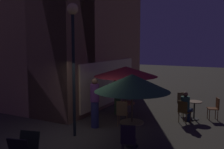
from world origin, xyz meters
name	(u,v)px	position (x,y,z in m)	size (l,w,h in m)	color
ground_plane	(80,140)	(0.00, 0.00, 0.00)	(60.00, 60.00, 0.00)	#3C372D
cafe_building	(52,19)	(3.45, 3.96, 4.36)	(7.52, 8.43, 8.72)	#A67755
street_lamp_near_corner	(73,39)	(0.27, 0.39, 3.29)	(0.37, 0.37, 4.44)	black
cafe_table_0	(132,128)	(0.33, -1.70, 0.56)	(0.73, 0.73, 0.78)	black
cafe_table_1	(126,107)	(2.69, -0.42, 0.55)	(0.75, 0.75, 0.75)	black
cafe_table_2	(194,107)	(4.18, -2.88, 0.50)	(0.61, 0.61, 0.76)	black
patio_umbrella_0	(132,83)	(0.33, -1.70, 1.97)	(2.29, 2.29, 2.24)	black
patio_umbrella_1	(126,72)	(2.69, -0.42, 2.03)	(2.56, 2.56, 2.23)	black
cafe_chair_0	(128,138)	(-0.47, -1.94, 0.56)	(0.50, 0.50, 0.95)	black
cafe_chair_1	(122,112)	(1.91, -0.64, 0.59)	(0.50, 0.50, 0.99)	brown
cafe_chair_2	(184,110)	(3.43, -2.61, 0.53)	(0.52, 0.52, 0.90)	brown
cafe_chair_3	(215,107)	(4.48, -3.66, 0.56)	(0.52, 0.52, 0.92)	#5C2D15
cafe_chair_4	(182,101)	(4.80, -2.25, 0.58)	(0.55, 0.55, 0.96)	brown
patron_seated_0	(186,105)	(3.56, -2.66, 0.71)	(0.54, 0.45, 1.25)	#212C49
patron_standing_1	(95,103)	(1.36, 0.24, 0.95)	(0.34, 0.34, 1.87)	#26274F
patron_standing_2	(128,92)	(4.04, 0.06, 0.91)	(0.36, 0.36, 1.80)	#716554
patron_standing_3	(118,94)	(3.43, 0.31, 0.93)	(0.34, 0.34, 1.82)	#2F4B2C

